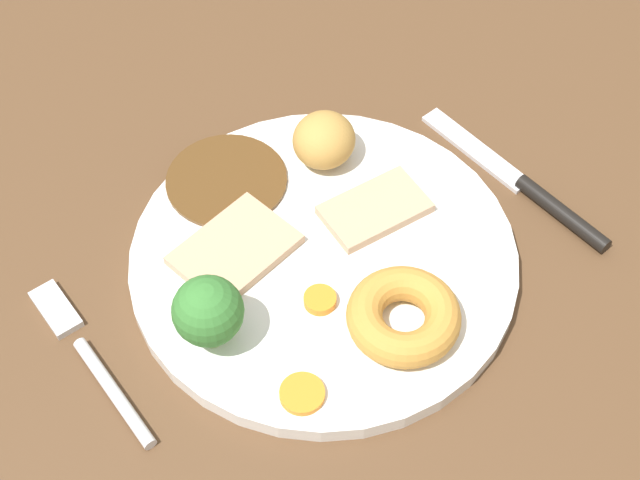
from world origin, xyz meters
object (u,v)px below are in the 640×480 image
at_px(dinner_plate, 320,254).
at_px(yorkshire_pudding, 404,316).
at_px(roast_potato_left, 324,140).
at_px(fork, 89,357).
at_px(meat_slice_under, 235,250).
at_px(carrot_coin_front, 325,297).
at_px(knife, 529,189).
at_px(broccoli_floret, 208,312).
at_px(meat_slice_main, 375,209).
at_px(carrot_coin_back, 302,394).

bearing_deg(dinner_plate, yorkshire_pudding, -82.38).
relative_size(roast_potato_left, fork, 0.33).
xyz_separation_m(meat_slice_under, yorkshire_pudding, (0.07, -0.12, 0.01)).
xyz_separation_m(meat_slice_under, carrot_coin_front, (0.03, -0.07, -0.00)).
bearing_deg(knife, broccoli_floret, 80.24).
distance_m(carrot_coin_front, fork, 0.17).
bearing_deg(yorkshire_pudding, roast_potato_left, 76.16).
bearing_deg(meat_slice_main, roast_potato_left, 91.73).
bearing_deg(roast_potato_left, knife, -41.44).
relative_size(meat_slice_main, carrot_coin_front, 3.35).
bearing_deg(fork, yorkshire_pudding, -122.33).
height_order(meat_slice_under, roast_potato_left, roast_potato_left).
xyz_separation_m(broccoli_floret, knife, (0.27, -0.01, -0.04)).
xyz_separation_m(dinner_plate, meat_slice_under, (-0.05, 0.03, 0.01)).
distance_m(dinner_plate, meat_slice_under, 0.06).
relative_size(dinner_plate, meat_slice_main, 3.66).
xyz_separation_m(fork, knife, (0.35, -0.05, 0.00)).
height_order(carrot_coin_front, broccoli_floret, broccoli_floret).
bearing_deg(roast_potato_left, meat_slice_main, -88.27).
relative_size(roast_potato_left, knife, 0.27).
bearing_deg(meat_slice_main, meat_slice_under, 167.29).
bearing_deg(carrot_coin_front, yorkshire_pudding, -54.98).
bearing_deg(meat_slice_main, carrot_coin_back, -141.92).
relative_size(meat_slice_under, knife, 0.45).
distance_m(meat_slice_under, knife, 0.23).
bearing_deg(yorkshire_pudding, knife, 17.96).
height_order(dinner_plate, carrot_coin_front, carrot_coin_front).
bearing_deg(carrot_coin_back, fork, 133.70).
height_order(yorkshire_pudding, carrot_coin_front, yorkshire_pudding).
bearing_deg(meat_slice_under, knife, -15.87).
height_order(dinner_plate, fork, dinner_plate).
distance_m(dinner_plate, meat_slice_main, 0.05).
xyz_separation_m(meat_slice_under, roast_potato_left, (0.10, 0.04, 0.02)).
bearing_deg(meat_slice_main, yorkshire_pudding, -114.09).
relative_size(dinner_plate, knife, 1.52).
height_order(roast_potato_left, carrot_coin_front, roast_potato_left).
distance_m(roast_potato_left, fork, 0.24).
height_order(dinner_plate, knife, dinner_plate).
bearing_deg(broccoli_floret, carrot_coin_front, -10.71).
distance_m(broccoli_floret, fork, 0.10).
relative_size(roast_potato_left, carrot_coin_front, 2.19).
distance_m(yorkshire_pudding, roast_potato_left, 0.16).
xyz_separation_m(meat_slice_under, fork, (-0.12, -0.01, -0.01)).
relative_size(carrot_coin_back, knife, 0.16).
bearing_deg(dinner_plate, broccoli_floret, -166.75).
relative_size(fork, knife, 0.83).
xyz_separation_m(yorkshire_pudding, knife, (0.16, 0.05, -0.02)).
bearing_deg(roast_potato_left, fork, -165.85).
bearing_deg(broccoli_floret, knife, -2.11).
xyz_separation_m(carrot_coin_front, knife, (0.19, 0.01, -0.01)).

